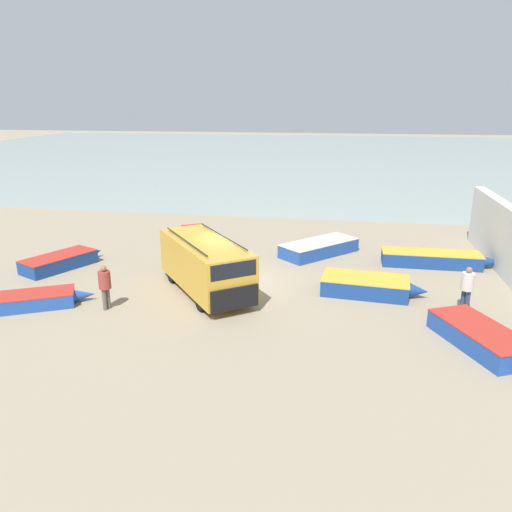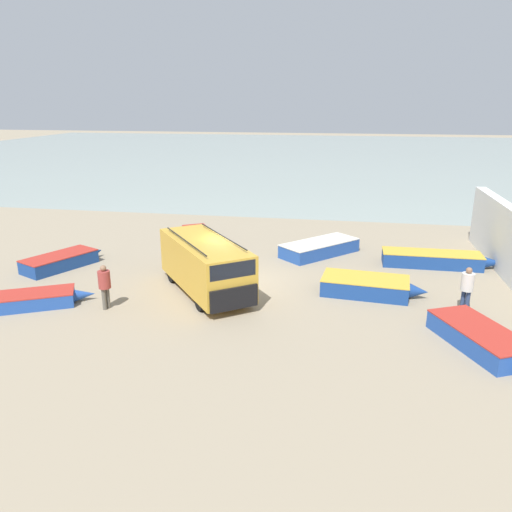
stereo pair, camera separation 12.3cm
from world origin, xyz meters
The scene contains 12 objects.
ground_plane centered at (0.00, 0.00, 0.00)m, with size 200.00×200.00×0.00m, color gray.
sea_water centered at (0.00, 52.00, 0.00)m, with size 120.00×80.00×0.01m, color #99A89E.
parked_van centered at (-1.09, -1.19, 1.14)m, with size 4.76×5.45×2.20m.
fishing_rowboat_0 centered at (5.17, -0.31, 0.33)m, with size 4.08×2.02×0.65m.
fishing_rowboat_1 centered at (-3.22, 5.69, 0.26)m, with size 3.18×4.50×0.52m.
fishing_rowboat_2 centered at (3.12, 4.71, 0.33)m, with size 4.09×4.29×0.66m.
fishing_rowboat_3 centered at (-8.28, 0.58, 0.31)m, with size 2.63×3.91×0.61m.
fishing_rowboat_4 centered at (8.42, -4.28, 0.31)m, with size 2.80×4.11×0.62m.
fishing_rowboat_5 centered at (-7.05, -3.79, 0.26)m, with size 4.12×2.70×0.52m.
fishing_rowboat_6 centered at (8.31, 3.73, 0.32)m, with size 5.27×1.34×0.64m.
fisherman_0 centered at (-4.17, -3.45, 0.99)m, with size 0.43×0.43×1.65m.
fisherman_1 centered at (8.49, -1.42, 0.99)m, with size 0.44×0.44×1.66m.
Camera 2 is at (4.10, -18.87, 7.19)m, focal length 35.00 mm.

